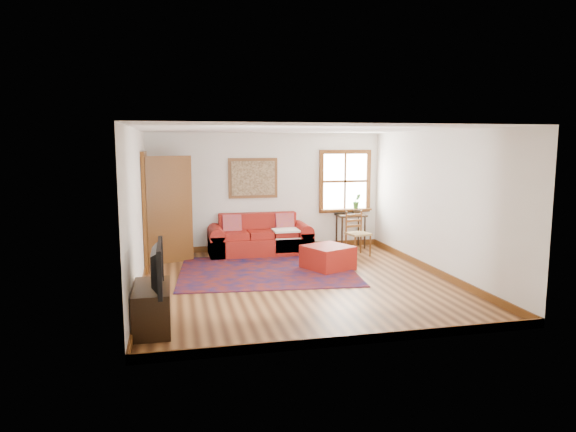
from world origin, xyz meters
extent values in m
plane|color=#4A2713|center=(0.00, 0.00, 0.00)|extent=(5.50, 5.50, 0.00)
cube|color=silver|center=(0.00, 2.75, 1.25)|extent=(5.00, 0.04, 2.50)
cube|color=silver|center=(0.00, -2.75, 1.25)|extent=(5.00, 0.04, 2.50)
cube|color=silver|center=(-2.50, 0.00, 1.25)|extent=(0.04, 5.50, 2.50)
cube|color=silver|center=(2.50, 0.00, 1.25)|extent=(0.04, 5.50, 2.50)
cube|color=white|center=(0.00, 0.00, 2.50)|extent=(5.00, 5.50, 0.04)
cube|color=brown|center=(0.00, 2.73, 0.06)|extent=(5.00, 0.03, 0.12)
cube|color=brown|center=(-2.48, 0.00, 0.06)|extent=(0.03, 5.50, 0.12)
cube|color=brown|center=(2.48, 0.00, 0.06)|extent=(0.03, 5.50, 0.12)
cube|color=white|center=(1.75, 2.73, 1.45)|extent=(1.00, 0.02, 1.20)
cube|color=brown|center=(1.75, 2.72, 2.09)|extent=(1.18, 0.06, 0.09)
cube|color=brown|center=(1.75, 2.72, 0.80)|extent=(1.18, 0.06, 0.09)
cube|color=brown|center=(1.21, 2.72, 1.45)|extent=(0.09, 0.06, 1.20)
cube|color=brown|center=(2.29, 2.72, 1.45)|extent=(0.09, 0.06, 1.20)
cube|color=brown|center=(1.75, 2.72, 1.45)|extent=(1.00, 0.04, 0.05)
cube|color=brown|center=(1.75, 2.65, 0.83)|extent=(1.15, 0.20, 0.04)
imported|color=#2F6423|center=(2.00, 2.63, 1.01)|extent=(0.18, 0.15, 0.33)
cube|color=black|center=(-2.49, 1.60, 1.02)|extent=(0.02, 0.90, 2.05)
cube|color=brown|center=(-2.46, 1.11, 1.02)|extent=(0.06, 0.09, 2.05)
cube|color=brown|center=(-2.46, 2.10, 1.02)|extent=(0.06, 0.09, 2.05)
cube|color=brown|center=(-2.46, 1.60, 2.09)|extent=(0.06, 1.08, 0.09)
cube|color=brown|center=(-2.04, 1.90, 1.02)|extent=(0.86, 0.35, 2.05)
cube|color=silver|center=(-2.04, 1.90, 1.13)|extent=(0.56, 0.22, 1.33)
cube|color=brown|center=(-0.30, 2.73, 1.55)|extent=(1.05, 0.04, 0.85)
cube|color=tan|center=(-0.30, 2.69, 1.55)|extent=(0.92, 0.03, 0.72)
cube|color=#62170E|center=(-0.36, 0.80, 0.01)|extent=(3.31, 2.75, 0.02)
cube|color=maroon|center=(-0.23, 2.28, 0.18)|extent=(2.11, 0.87, 0.37)
cube|color=maroon|center=(-0.23, 2.60, 0.60)|extent=(1.64, 0.24, 0.46)
cube|color=maroon|center=(-1.14, 2.28, 0.23)|extent=(0.29, 0.87, 0.46)
cube|color=maroon|center=(0.68, 2.28, 0.23)|extent=(0.29, 0.87, 0.46)
cube|color=#C55D1B|center=(-0.79, 2.45, 0.62)|extent=(0.38, 0.19, 0.40)
cube|color=#C55D1B|center=(0.33, 2.45, 0.62)|extent=(0.38, 0.19, 0.40)
cube|color=silver|center=(0.28, 2.12, 0.51)|extent=(0.53, 0.48, 0.04)
cube|color=maroon|center=(0.76, 0.75, 0.21)|extent=(1.00, 1.00, 0.43)
cube|color=black|center=(1.83, 2.52, 0.72)|extent=(0.62, 0.46, 0.04)
cylinder|color=black|center=(1.57, 2.32, 0.35)|extent=(0.04, 0.04, 0.70)
cylinder|color=black|center=(2.09, 2.32, 0.35)|extent=(0.04, 0.04, 0.70)
cylinder|color=black|center=(1.57, 2.71, 0.35)|extent=(0.04, 0.04, 0.70)
cylinder|color=black|center=(2.09, 2.71, 0.35)|extent=(0.04, 0.04, 0.70)
cube|color=tan|center=(1.70, 1.69, 0.45)|extent=(0.50, 0.49, 0.04)
cylinder|color=brown|center=(1.56, 1.48, 0.22)|extent=(0.04, 0.04, 0.43)
cylinder|color=brown|center=(1.91, 1.56, 0.22)|extent=(0.04, 0.04, 0.43)
cylinder|color=brown|center=(1.48, 1.82, 0.45)|extent=(0.04, 0.04, 0.91)
cylinder|color=brown|center=(1.83, 1.90, 0.45)|extent=(0.04, 0.04, 0.91)
cube|color=brown|center=(1.66, 1.86, 0.70)|extent=(0.36, 0.11, 0.27)
cube|color=black|center=(-2.26, -1.69, 0.27)|extent=(0.44, 0.98, 0.54)
imported|color=black|center=(-2.24, -1.86, 0.83)|extent=(0.13, 0.99, 0.57)
cylinder|color=silver|center=(-2.21, -1.25, 0.63)|extent=(0.12, 0.12, 0.18)
cylinder|color=#FFA53F|center=(-2.21, -1.25, 0.60)|extent=(0.07, 0.07, 0.12)
camera|label=1|loc=(-1.97, -8.03, 2.28)|focal=32.00mm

